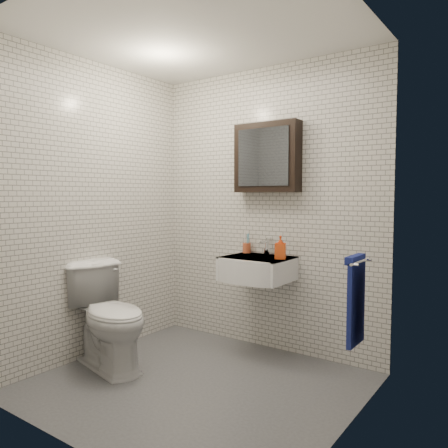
% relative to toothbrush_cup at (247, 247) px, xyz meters
% --- Properties ---
extents(ground, '(2.20, 2.00, 0.01)m').
position_rel_toothbrush_cup_xyz_m(ground, '(0.16, -0.94, -0.90)').
color(ground, '#4E4F55').
rests_on(ground, ground).
extents(room_shell, '(2.22, 2.02, 2.51)m').
position_rel_toothbrush_cup_xyz_m(room_shell, '(0.16, -0.94, 0.57)').
color(room_shell, silver).
rests_on(room_shell, ground).
extents(washbasin, '(0.55, 0.50, 0.20)m').
position_rel_toothbrush_cup_xyz_m(washbasin, '(0.21, -0.21, -0.14)').
color(washbasin, white).
rests_on(washbasin, room_shell).
extents(faucet, '(0.06, 0.20, 0.15)m').
position_rel_toothbrush_cup_xyz_m(faucet, '(0.21, -0.01, 0.02)').
color(faucet, silver).
rests_on(faucet, washbasin).
extents(mirror_cabinet, '(0.60, 0.15, 0.60)m').
position_rel_toothbrush_cup_xyz_m(mirror_cabinet, '(0.21, -0.01, 0.80)').
color(mirror_cabinet, black).
rests_on(mirror_cabinet, room_shell).
extents(towel_rail, '(0.09, 0.30, 0.58)m').
position_rel_toothbrush_cup_xyz_m(towel_rail, '(1.21, -0.59, -0.18)').
color(towel_rail, silver).
rests_on(towel_rail, room_shell).
extents(toothbrush_cup, '(0.08, 0.08, 0.20)m').
position_rel_toothbrush_cup_xyz_m(toothbrush_cup, '(0.00, 0.00, 0.00)').
color(toothbrush_cup, '#BD522F').
rests_on(toothbrush_cup, washbasin).
extents(soap_bottle, '(0.11, 0.11, 0.19)m').
position_rel_toothbrush_cup_xyz_m(soap_bottle, '(0.43, -0.16, 0.05)').
color(soap_bottle, orange).
rests_on(soap_bottle, washbasin).
extents(toilet, '(0.90, 0.64, 0.83)m').
position_rel_toothbrush_cup_xyz_m(toilet, '(-0.60, -1.09, -0.48)').
color(toilet, white).
rests_on(toilet, ground).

